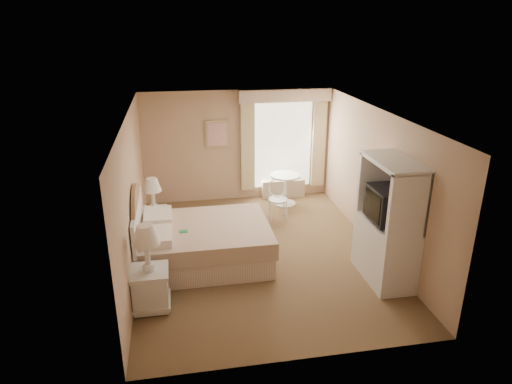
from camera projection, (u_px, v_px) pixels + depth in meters
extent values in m
cube|color=brown|center=(260.00, 253.00, 8.15)|extent=(4.20, 5.50, 0.01)
cube|color=silver|center=(260.00, 115.00, 7.26)|extent=(4.20, 5.50, 0.01)
cube|color=#CDA889|center=(237.00, 146.00, 10.24)|extent=(4.20, 0.01, 2.50)
cube|color=#CDA889|center=(305.00, 271.00, 5.18)|extent=(4.20, 0.01, 2.50)
cube|color=#CDA889|center=(132.00, 196.00, 7.36)|extent=(0.01, 5.50, 2.50)
cube|color=#CDA889|center=(377.00, 181.00, 8.06)|extent=(0.01, 5.50, 2.50)
cube|color=white|center=(283.00, 144.00, 10.38)|extent=(1.30, 0.02, 2.00)
cube|color=beige|center=(247.00, 146.00, 10.20)|extent=(0.30, 0.08, 2.05)
cube|color=beige|center=(319.00, 143.00, 10.47)|extent=(0.30, 0.08, 2.05)
cube|color=tan|center=(285.00, 95.00, 9.90)|extent=(2.05, 0.20, 0.28)
cube|color=beige|center=(283.00, 188.00, 10.67)|extent=(1.00, 0.22, 0.42)
cube|color=tan|center=(217.00, 134.00, 10.03)|extent=(0.52, 0.03, 0.62)
cube|color=beige|center=(217.00, 134.00, 10.01)|extent=(0.42, 0.02, 0.52)
cube|color=tan|center=(204.00, 251.00, 7.83)|extent=(2.18, 1.66, 0.37)
cube|color=tan|center=(203.00, 234.00, 7.71)|extent=(2.24, 1.72, 0.29)
cube|color=white|center=(157.00, 237.00, 7.15)|extent=(0.47, 0.64, 0.15)
cube|color=white|center=(158.00, 217.00, 7.88)|extent=(0.47, 0.64, 0.15)
cube|color=#27914C|center=(183.00, 231.00, 7.46)|extent=(0.14, 0.10, 0.01)
cube|color=white|center=(139.00, 236.00, 7.52)|extent=(0.06, 1.76, 1.14)
cylinder|color=#95704F|center=(138.00, 230.00, 7.48)|extent=(0.05, 1.56, 1.56)
cube|color=white|center=(151.00, 290.00, 6.53)|extent=(0.49, 0.49, 0.53)
cube|color=white|center=(149.00, 272.00, 6.42)|extent=(0.53, 0.53, 0.06)
cube|color=white|center=(152.00, 301.00, 6.59)|extent=(0.53, 0.53, 0.05)
cylinder|color=white|center=(149.00, 267.00, 6.39)|extent=(0.17, 0.17, 0.11)
cylinder|color=white|center=(147.00, 253.00, 6.31)|extent=(0.07, 0.07, 0.43)
cone|color=white|center=(145.00, 235.00, 6.21)|extent=(0.38, 0.38, 0.28)
cube|color=white|center=(155.00, 224.00, 8.71)|extent=(0.44, 0.44, 0.48)
cube|color=white|center=(154.00, 211.00, 8.62)|extent=(0.48, 0.48, 0.06)
cube|color=white|center=(156.00, 231.00, 8.77)|extent=(0.48, 0.48, 0.05)
cylinder|color=white|center=(154.00, 207.00, 8.59)|extent=(0.15, 0.15, 0.10)
cylinder|color=white|center=(153.00, 198.00, 8.52)|extent=(0.07, 0.07, 0.38)
cone|color=white|center=(152.00, 185.00, 8.43)|extent=(0.35, 0.35, 0.25)
cylinder|color=white|center=(285.00, 203.00, 10.32)|extent=(0.49, 0.49, 0.03)
cylinder|color=white|center=(285.00, 189.00, 10.20)|extent=(0.08, 0.08, 0.66)
cylinder|color=white|center=(285.00, 176.00, 10.08)|extent=(0.66, 0.66, 0.04)
cylinder|color=white|center=(271.00, 213.00, 9.35)|extent=(0.03, 0.03, 0.41)
cylinder|color=white|center=(286.00, 212.00, 9.38)|extent=(0.03, 0.03, 0.41)
cylinder|color=white|center=(269.00, 207.00, 9.64)|extent=(0.03, 0.03, 0.41)
cylinder|color=white|center=(284.00, 206.00, 9.67)|extent=(0.03, 0.03, 0.41)
cylinder|color=white|center=(278.00, 200.00, 9.43)|extent=(0.43, 0.43, 0.04)
torus|color=white|center=(277.00, 188.00, 9.47)|extent=(0.40, 0.13, 0.39)
cylinder|color=white|center=(270.00, 190.00, 9.50)|extent=(0.03, 0.03, 0.36)
cylinder|color=white|center=(284.00, 189.00, 9.53)|extent=(0.03, 0.03, 0.36)
cube|color=white|center=(385.00, 250.00, 7.23)|extent=(0.60, 1.20, 0.98)
cube|color=white|center=(409.00, 207.00, 6.38)|extent=(0.60, 0.09, 0.98)
cube|color=white|center=(376.00, 181.00, 7.40)|extent=(0.60, 0.09, 0.98)
cube|color=white|center=(395.00, 162.00, 6.71)|extent=(0.60, 1.20, 0.07)
cube|color=white|center=(408.00, 192.00, 6.93)|extent=(0.04, 1.20, 0.98)
cube|color=black|center=(389.00, 204.00, 6.95)|extent=(0.52, 0.65, 0.52)
cube|color=black|center=(372.00, 205.00, 6.90)|extent=(0.02, 0.54, 0.43)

